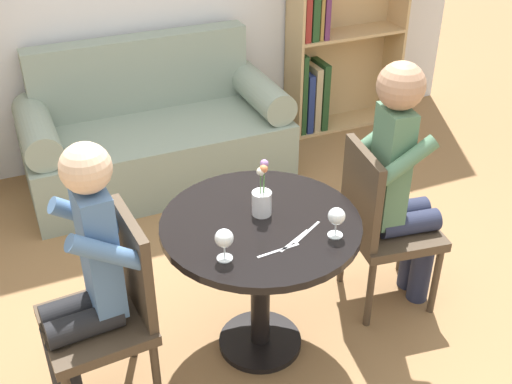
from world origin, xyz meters
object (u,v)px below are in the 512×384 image
Objects in this scene: person_left at (84,283)px; wine_glass_left at (224,239)px; bookshelf_right at (330,40)px; flower_vase at (262,198)px; chair_left at (111,307)px; couch at (156,137)px; chair_right at (380,221)px; person_right at (402,181)px; wine_glass_right at (336,217)px.

person_left is 9.13× the size of wine_glass_left.
flower_vase is (-1.44, -1.96, 0.10)m from bookshelf_right.
chair_left is 0.77m from flower_vase.
couch is 1.90× the size of chair_right.
person_right is at bearing -65.88° from couch.
bookshelf_right is at bearing 53.85° from flower_vase.
couch reaches higher than chair_right.
chair_left is 0.57m from wine_glass_left.
chair_right is 6.56× the size of wine_glass_left.
couch is at bearing -169.45° from bookshelf_right.
person_right is 1.02m from wine_glass_left.
chair_right is at bearing 89.57° from chair_left.
person_left is 0.95× the size of person_right.
chair_left is 0.99m from wine_glass_right.
wine_glass_right is at bearing -82.96° from couch.
wine_glass_right is at bearing -4.55° from wine_glass_left.
flower_vase is (-0.73, 0.00, 0.09)m from person_right.
couch reaches higher than chair_left.
bookshelf_right is 2.44m from flower_vase.
person_right is at bearing 88.57° from chair_left.
chair_left is 0.72× the size of person_left.
person_left is at bearing -137.54° from bookshelf_right.
person_right is (0.08, -0.02, 0.22)m from chair_right.
person_right is 5.06× the size of flower_vase.
wine_glass_left is (-0.91, -0.25, 0.32)m from chair_right.
wine_glass_left is (-1.70, -2.20, 0.12)m from bookshelf_right.
chair_left is at bearing -174.69° from flower_vase.
bookshelf_right is at bearing 61.32° from wine_glass_right.
flower_vase is (0.03, -1.69, 0.49)m from couch.
wine_glass_left is 0.48m from wine_glass_right.
person_right is 0.74m from flower_vase.
chair_right is at bearing 1.59° from flower_vase.
bookshelf_right reaches higher than chair_right.
couch is at bearing 90.97° from flower_vase.
wine_glass_right is (-0.43, -0.29, 0.32)m from chair_right.
person_left is at bearing 163.78° from wine_glass_left.
bookshelf_right is at bearing -13.94° from chair_right.
flower_vase is at bearing 41.26° from wine_glass_left.
chair_right reaches higher than wine_glass_left.
chair_left and chair_right have the same top height.
person_right is at bearing 88.81° from person_left.
chair_right is 0.72× the size of person_left.
person_right reaches higher than wine_glass_left.
person_right is at bearing -95.74° from chair_right.
wine_glass_right is 0.34m from flower_vase.
couch is 1.89m from chair_left.
bookshelf_right is 11.21× the size of wine_glass_right.
flower_vase is at bearing -126.15° from bookshelf_right.
person_right reaches higher than chair_right.
wine_glass_left is at bearing -127.72° from bookshelf_right.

